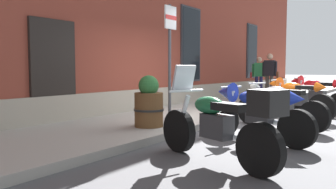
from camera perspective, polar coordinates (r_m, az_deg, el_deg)
name	(u,v)px	position (r m, az deg, el deg)	size (l,w,h in m)	color
ground_plane	(226,123)	(8.14, 9.67, -4.70)	(140.00, 140.00, 0.00)	#424244
sidewalk	(178,116)	(8.79, 1.71, -3.53)	(33.72, 2.70, 0.14)	gray
motorcycle_green_touring	(220,123)	(4.55, 8.72, -4.79)	(0.98, 2.10, 1.32)	black
motorcycle_blue_sport	(253,110)	(6.12, 13.99, -2.49)	(0.70, 2.07, 1.01)	black
motorcycle_grey_naked	(279,106)	(7.67, 18.01, -1.79)	(0.78, 2.12, 0.96)	black
motorcycle_orange_sport	(293,96)	(9.17, 20.15, -0.31)	(0.81, 1.99, 1.05)	black
motorcycle_red_sport	(313,92)	(10.84, 23.03, 0.33)	(0.75, 1.93, 1.07)	black
pedestrian_dark_jacket	(270,73)	(13.94, 16.60, 3.48)	(0.23, 0.66, 1.73)	#38332D
pedestrian_striped_shirt	(259,74)	(14.99, 14.89, 3.33)	(0.32, 0.64, 1.64)	#1E1E4C
parking_sign	(170,48)	(6.68, 0.33, 7.75)	(0.36, 0.07, 2.36)	#4C4C51
barrel_planter	(149,104)	(6.68, -3.23, -1.64)	(0.59, 0.59, 1.00)	brown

